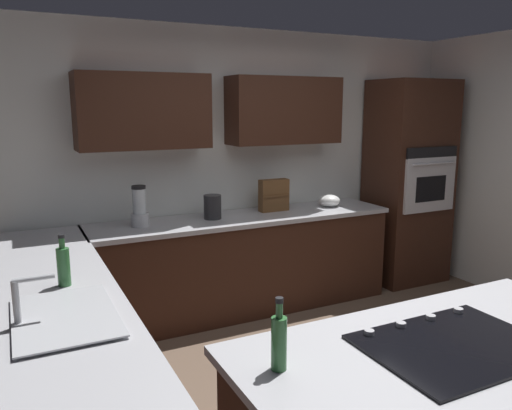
{
  "coord_description": "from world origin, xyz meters",
  "views": [
    {
      "loc": [
        2.0,
        2.35,
        1.89
      ],
      "look_at": [
        0.16,
        -1.36,
        1.07
      ],
      "focal_mm": 35.31,
      "sensor_mm": 36.0,
      "label": 1
    }
  ],
  "objects_px": {
    "blender": "(139,209)",
    "oil_bottle": "(279,341)",
    "mixing_bowl": "(329,201)",
    "kettle": "(213,207)",
    "wall_oven": "(408,182)",
    "sink_unit": "(63,316)",
    "dish_soap_bottle": "(63,265)",
    "cooktop": "(455,344)",
    "spice_rack": "(274,195)"
  },
  "relations": [
    {
      "from": "wall_oven",
      "to": "blender",
      "type": "distance_m",
      "value": 2.9
    },
    {
      "from": "wall_oven",
      "to": "cooktop",
      "type": "xyz_separation_m",
      "value": [
        2.23,
        2.69,
        -0.17
      ]
    },
    {
      "from": "wall_oven",
      "to": "mixing_bowl",
      "type": "bearing_deg",
      "value": -1.6
    },
    {
      "from": "kettle",
      "to": "oil_bottle",
      "type": "bearing_deg",
      "value": 73.92
    },
    {
      "from": "sink_unit",
      "to": "cooktop",
      "type": "distance_m",
      "value": 1.77
    },
    {
      "from": "sink_unit",
      "to": "kettle",
      "type": "height_order",
      "value": "sink_unit"
    },
    {
      "from": "sink_unit",
      "to": "mixing_bowl",
      "type": "distance_m",
      "value": 3.17
    },
    {
      "from": "kettle",
      "to": "blender",
      "type": "bearing_deg",
      "value": -0.0
    },
    {
      "from": "blender",
      "to": "mixing_bowl",
      "type": "distance_m",
      "value": 1.9
    },
    {
      "from": "oil_bottle",
      "to": "sink_unit",
      "type": "bearing_deg",
      "value": -50.93
    },
    {
      "from": "dish_soap_bottle",
      "to": "wall_oven",
      "type": "bearing_deg",
      "value": -161.85
    },
    {
      "from": "wall_oven",
      "to": "cooktop",
      "type": "bearing_deg",
      "value": 50.28
    },
    {
      "from": "cooktop",
      "to": "spice_rack",
      "type": "xyz_separation_m",
      "value": [
        -0.63,
        -2.77,
        0.14
      ]
    },
    {
      "from": "kettle",
      "to": "wall_oven",
      "type": "bearing_deg",
      "value": 179.29
    },
    {
      "from": "sink_unit",
      "to": "spice_rack",
      "type": "distance_m",
      "value": 2.72
    },
    {
      "from": "wall_oven",
      "to": "spice_rack",
      "type": "height_order",
      "value": "wall_oven"
    },
    {
      "from": "cooktop",
      "to": "kettle",
      "type": "distance_m",
      "value": 2.72
    },
    {
      "from": "dish_soap_bottle",
      "to": "oil_bottle",
      "type": "xyz_separation_m",
      "value": [
        -0.64,
        1.33,
        -0.0
      ]
    },
    {
      "from": "wall_oven",
      "to": "dish_soap_bottle",
      "type": "xyz_separation_m",
      "value": [
        3.62,
        1.19,
        -0.06
      ]
    },
    {
      "from": "mixing_bowl",
      "to": "dish_soap_bottle",
      "type": "relative_size",
      "value": 0.73
    },
    {
      "from": "mixing_bowl",
      "to": "dish_soap_bottle",
      "type": "height_order",
      "value": "dish_soap_bottle"
    },
    {
      "from": "oil_bottle",
      "to": "cooktop",
      "type": "bearing_deg",
      "value": 167.67
    },
    {
      "from": "mixing_bowl",
      "to": "blender",
      "type": "bearing_deg",
      "value": -0.0
    },
    {
      "from": "cooktop",
      "to": "mixing_bowl",
      "type": "relative_size",
      "value": 3.53
    },
    {
      "from": "sink_unit",
      "to": "kettle",
      "type": "distance_m",
      "value": 2.22
    },
    {
      "from": "wall_oven",
      "to": "sink_unit",
      "type": "relative_size",
      "value": 3.08
    },
    {
      "from": "sink_unit",
      "to": "mixing_bowl",
      "type": "height_order",
      "value": "sink_unit"
    },
    {
      "from": "oil_bottle",
      "to": "blender",
      "type": "bearing_deg",
      "value": -91.91
    },
    {
      "from": "blender",
      "to": "mixing_bowl",
      "type": "bearing_deg",
      "value": 180.0
    },
    {
      "from": "kettle",
      "to": "dish_soap_bottle",
      "type": "relative_size",
      "value": 0.72
    },
    {
      "from": "sink_unit",
      "to": "cooktop",
      "type": "xyz_separation_m",
      "value": [
        -1.45,
        1.02,
        -0.01
      ]
    },
    {
      "from": "blender",
      "to": "oil_bottle",
      "type": "height_order",
      "value": "blender"
    },
    {
      "from": "spice_rack",
      "to": "oil_bottle",
      "type": "height_order",
      "value": "spice_rack"
    },
    {
      "from": "kettle",
      "to": "sink_unit",
      "type": "bearing_deg",
      "value": 49.87
    },
    {
      "from": "mixing_bowl",
      "to": "oil_bottle",
      "type": "distance_m",
      "value": 3.23
    },
    {
      "from": "kettle",
      "to": "dish_soap_bottle",
      "type": "height_order",
      "value": "dish_soap_bottle"
    },
    {
      "from": "cooktop",
      "to": "dish_soap_bottle",
      "type": "xyz_separation_m",
      "value": [
        1.39,
        -1.5,
        0.11
      ]
    },
    {
      "from": "wall_oven",
      "to": "mixing_bowl",
      "type": "relative_size",
      "value": 10.0
    },
    {
      "from": "mixing_bowl",
      "to": "spice_rack",
      "type": "xyz_separation_m",
      "value": [
        0.6,
        -0.06,
        0.09
      ]
    },
    {
      "from": "mixing_bowl",
      "to": "kettle",
      "type": "distance_m",
      "value": 1.25
    },
    {
      "from": "wall_oven",
      "to": "spice_rack",
      "type": "relative_size",
      "value": 7.07
    },
    {
      "from": "mixing_bowl",
      "to": "spice_rack",
      "type": "relative_size",
      "value": 0.71
    },
    {
      "from": "dish_soap_bottle",
      "to": "blender",
      "type": "bearing_deg",
      "value": -120.66
    },
    {
      "from": "kettle",
      "to": "oil_bottle",
      "type": "height_order",
      "value": "oil_bottle"
    },
    {
      "from": "cooktop",
      "to": "kettle",
      "type": "height_order",
      "value": "kettle"
    },
    {
      "from": "sink_unit",
      "to": "cooktop",
      "type": "height_order",
      "value": "sink_unit"
    },
    {
      "from": "cooktop",
      "to": "blender",
      "type": "relative_size",
      "value": 2.21
    },
    {
      "from": "dish_soap_bottle",
      "to": "sink_unit",
      "type": "bearing_deg",
      "value": 83.05
    },
    {
      "from": "mixing_bowl",
      "to": "spice_rack",
      "type": "distance_m",
      "value": 0.61
    },
    {
      "from": "cooktop",
      "to": "oil_bottle",
      "type": "relative_size",
      "value": 2.62
    }
  ]
}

